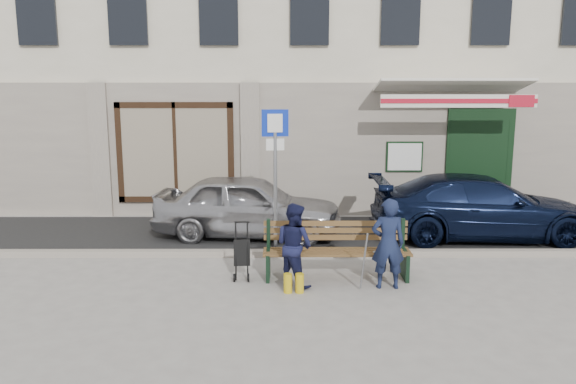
{
  "coord_description": "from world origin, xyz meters",
  "views": [
    {
      "loc": [
        -0.54,
        -8.52,
        3.09
      ],
      "look_at": [
        -0.51,
        1.6,
        1.2
      ],
      "focal_mm": 35.0,
      "sensor_mm": 36.0,
      "label": 1
    }
  ],
  "objects_px": {
    "woman": "(294,245)",
    "stroller": "(242,254)",
    "man": "(388,244)",
    "car_navy": "(481,207)",
    "bench": "(334,251)",
    "parking_sign": "(275,157)",
    "car_silver": "(248,206)"
  },
  "relations": [
    {
      "from": "bench",
      "to": "stroller",
      "type": "relative_size",
      "value": 2.59
    },
    {
      "from": "woman",
      "to": "stroller",
      "type": "distance_m",
      "value": 0.96
    },
    {
      "from": "parking_sign",
      "to": "stroller",
      "type": "xyz_separation_m",
      "value": [
        -0.52,
        -1.61,
        -1.4
      ]
    },
    {
      "from": "parking_sign",
      "to": "woman",
      "type": "xyz_separation_m",
      "value": [
        0.33,
        -1.96,
        -1.14
      ]
    },
    {
      "from": "car_silver",
      "to": "car_navy",
      "type": "xyz_separation_m",
      "value": [
        4.83,
        -0.11,
        -0.01
      ]
    },
    {
      "from": "man",
      "to": "woman",
      "type": "height_order",
      "value": "man"
    },
    {
      "from": "car_navy",
      "to": "parking_sign",
      "type": "distance_m",
      "value": 4.48
    },
    {
      "from": "stroller",
      "to": "parking_sign",
      "type": "bearing_deg",
      "value": 68.52
    },
    {
      "from": "car_navy",
      "to": "bench",
      "type": "xyz_separation_m",
      "value": [
        -3.25,
        -2.51,
        -0.2
      ]
    },
    {
      "from": "car_silver",
      "to": "parking_sign",
      "type": "relative_size",
      "value": 1.44
    },
    {
      "from": "car_navy",
      "to": "woman",
      "type": "relative_size",
      "value": 3.39
    },
    {
      "from": "woman",
      "to": "stroller",
      "type": "relative_size",
      "value": 1.43
    },
    {
      "from": "car_navy",
      "to": "man",
      "type": "xyz_separation_m",
      "value": [
        -2.46,
        -2.97,
        0.06
      ]
    },
    {
      "from": "car_navy",
      "to": "stroller",
      "type": "xyz_separation_m",
      "value": [
        -4.76,
        -2.51,
        -0.25
      ]
    },
    {
      "from": "bench",
      "to": "parking_sign",
      "type": "bearing_deg",
      "value": 121.46
    },
    {
      "from": "car_silver",
      "to": "parking_sign",
      "type": "xyz_separation_m",
      "value": [
        0.59,
        -1.01,
        1.14
      ]
    },
    {
      "from": "bench",
      "to": "stroller",
      "type": "distance_m",
      "value": 1.5
    },
    {
      "from": "bench",
      "to": "stroller",
      "type": "xyz_separation_m",
      "value": [
        -1.5,
        0.0,
        -0.05
      ]
    },
    {
      "from": "car_silver",
      "to": "car_navy",
      "type": "bearing_deg",
      "value": -85.24
    },
    {
      "from": "man",
      "to": "parking_sign",
      "type": "bearing_deg",
      "value": -49.25
    },
    {
      "from": "parking_sign",
      "to": "man",
      "type": "height_order",
      "value": "parking_sign"
    },
    {
      "from": "man",
      "to": "stroller",
      "type": "height_order",
      "value": "man"
    },
    {
      "from": "woman",
      "to": "bench",
      "type": "bearing_deg",
      "value": -108.33
    },
    {
      "from": "man",
      "to": "woman",
      "type": "bearing_deg",
      "value": -4.13
    },
    {
      "from": "parking_sign",
      "to": "bench",
      "type": "relative_size",
      "value": 1.12
    },
    {
      "from": "stroller",
      "to": "woman",
      "type": "bearing_deg",
      "value": -26.11
    },
    {
      "from": "parking_sign",
      "to": "bench",
      "type": "bearing_deg",
      "value": -63.78
    },
    {
      "from": "car_navy",
      "to": "bench",
      "type": "bearing_deg",
      "value": 128.65
    },
    {
      "from": "man",
      "to": "woman",
      "type": "distance_m",
      "value": 1.45
    },
    {
      "from": "parking_sign",
      "to": "man",
      "type": "relative_size",
      "value": 1.88
    },
    {
      "from": "man",
      "to": "car_navy",
      "type": "bearing_deg",
      "value": -129.64
    },
    {
      "from": "car_navy",
      "to": "woman",
      "type": "distance_m",
      "value": 4.84
    }
  ]
}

